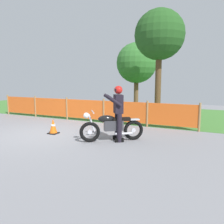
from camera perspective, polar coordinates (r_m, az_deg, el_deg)
name	(u,v)px	position (r m, az deg, el deg)	size (l,w,h in m)	color
ground	(45,134)	(8.23, -16.68, -5.34)	(24.00, 24.00, 0.02)	gray
grass_verge	(115,112)	(13.18, 0.72, 0.10)	(24.00, 6.63, 0.01)	#427A33
barrier_fence	(85,109)	(10.20, -6.97, 0.68)	(9.79, 0.08, 1.05)	#997547
tree_leftmost	(137,63)	(14.30, 6.24, 12.19)	(2.49, 2.49, 4.13)	brown
tree_near_left	(159,36)	(11.01, 11.94, 18.39)	(2.28, 2.28, 5.03)	brown
motorcycle_lead	(112,126)	(6.87, -0.10, -3.68)	(1.67, 1.25, 0.94)	black
rider_lead	(118,111)	(6.83, 1.47, 0.19)	(0.73, 0.72, 1.69)	black
traffic_cone	(53,126)	(8.10, -14.69, -3.52)	(0.32, 0.32, 0.53)	black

